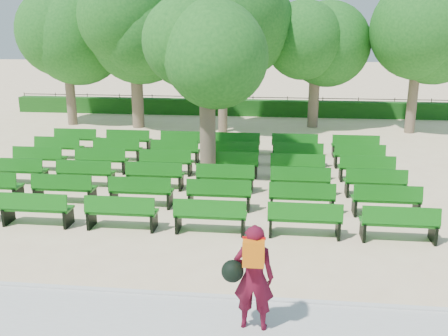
% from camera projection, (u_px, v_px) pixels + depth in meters
% --- Properties ---
extents(ground, '(120.00, 120.00, 0.00)m').
position_uv_depth(ground, '(195.00, 192.00, 15.57)').
color(ground, beige).
extents(paving, '(30.00, 2.20, 0.06)m').
position_uv_depth(paving, '(122.00, 329.00, 8.49)').
color(paving, beige).
rests_on(paving, ground).
extents(curb, '(30.00, 0.12, 0.10)m').
position_uv_depth(curb, '(141.00, 293.00, 9.59)').
color(curb, silver).
rests_on(curb, ground).
extents(hedge, '(26.00, 0.70, 0.90)m').
position_uv_depth(hedge, '(235.00, 108.00, 28.82)').
color(hedge, '#174E14').
rests_on(hedge, ground).
extents(fence, '(26.00, 0.10, 1.02)m').
position_uv_depth(fence, '(236.00, 114.00, 29.33)').
color(fence, black).
rests_on(fence, ground).
extents(tree_line, '(21.80, 6.80, 7.04)m').
position_uv_depth(tree_line, '(228.00, 129.00, 25.13)').
color(tree_line, '#1E631C').
rests_on(tree_line, ground).
extents(bench_array, '(1.84, 0.70, 1.14)m').
position_uv_depth(bench_array, '(194.00, 179.00, 16.54)').
color(bench_array, '#116311').
rests_on(bench_array, ground).
extents(tree_among, '(3.91, 3.91, 5.70)m').
position_uv_depth(tree_among, '(207.00, 62.00, 15.85)').
color(tree_among, brown).
rests_on(tree_among, ground).
extents(person, '(0.89, 0.54, 1.86)m').
position_uv_depth(person, '(252.00, 276.00, 8.24)').
color(person, '#4D0B1D').
rests_on(person, ground).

